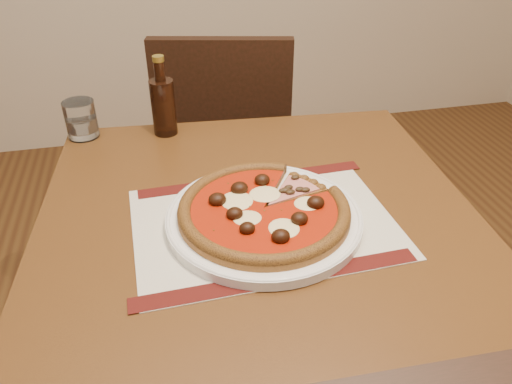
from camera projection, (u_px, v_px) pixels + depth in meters
table at (258, 254)px, 0.97m from camera, size 0.86×0.86×0.75m
chair_far at (226, 141)px, 1.68m from camera, size 0.50×0.50×0.88m
placemat at (264, 223)px, 0.89m from camera, size 0.47×0.34×0.00m
plate at (264, 218)px, 0.88m from camera, size 0.35×0.35×0.02m
pizza at (264, 209)px, 0.87m from camera, size 0.30×0.30×0.04m
ham_slice at (293, 188)px, 0.93m from camera, size 0.12×0.10×0.02m
water_glass at (81, 119)px, 1.15m from camera, size 0.09×0.09×0.09m
bottle at (163, 104)px, 1.15m from camera, size 0.06×0.06×0.19m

